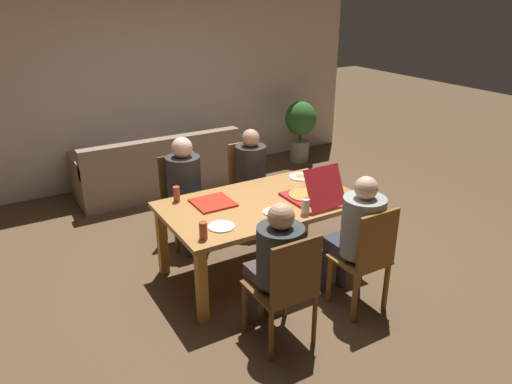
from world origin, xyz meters
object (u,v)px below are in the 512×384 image
(dining_table, at_px, (261,210))
(pizza_box_1, at_px, (309,194))
(plate_1, at_px, (221,226))
(chair_3, at_px, (367,259))
(chair_2, at_px, (182,195))
(chair_1, at_px, (247,182))
(drinking_glass_0, at_px, (203,231))
(drinking_glass_2, at_px, (305,207))
(person_3, at_px, (358,230))
(pizza_box_0, at_px, (213,203))
(potted_plant, at_px, (300,125))
(couch, at_px, (158,170))
(plate_0, at_px, (301,176))
(person_1, at_px, (253,171))
(person_2, at_px, (186,183))
(drinking_glass_1, at_px, (324,179))
(plate_2, at_px, (274,212))
(drinking_glass_3, at_px, (177,194))
(chair_0, at_px, (287,286))
(person_0, at_px, (277,258))

(dining_table, relative_size, pizza_box_1, 3.34)
(plate_1, bearing_deg, chair_3, -36.56)
(dining_table, distance_m, chair_2, 1.08)
(chair_1, distance_m, pizza_box_1, 1.22)
(drinking_glass_0, relative_size, drinking_glass_2, 1.01)
(person_3, height_order, pizza_box_0, person_3)
(chair_3, distance_m, potted_plant, 3.96)
(chair_2, xyz_separation_m, drinking_glass_0, (-0.37, -1.38, 0.28))
(pizza_box_0, bearing_deg, drinking_glass_0, -122.12)
(couch, bearing_deg, pizza_box_1, -77.98)
(drinking_glass_0, bearing_deg, plate_0, 26.26)
(person_1, distance_m, plate_1, 1.50)
(chair_3, bearing_deg, person_2, 113.67)
(dining_table, relative_size, couch, 0.86)
(drinking_glass_1, bearing_deg, plate_2, -159.45)
(chair_1, bearing_deg, drinking_glass_2, -98.92)
(dining_table, bearing_deg, chair_3, -67.15)
(plate_2, xyz_separation_m, drinking_glass_3, (-0.65, 0.67, 0.06))
(drinking_glass_2, xyz_separation_m, couch, (-0.34, 2.89, -0.52))
(chair_2, distance_m, plate_2, 1.32)
(dining_table, distance_m, chair_0, 1.10)
(person_0, distance_m, plate_2, 0.72)
(plate_2, distance_m, drinking_glass_3, 0.93)
(drinking_glass_2, bearing_deg, person_3, -62.91)
(pizza_box_0, distance_m, drinking_glass_2, 0.86)
(person_1, height_order, chair_3, person_1)
(chair_1, height_order, plate_0, chair_1)
(person_3, relative_size, drinking_glass_3, 8.27)
(pizza_box_0, height_order, plate_0, plate_0)
(dining_table, xyz_separation_m, drinking_glass_1, (0.76, 0.04, 0.15))
(chair_0, height_order, drinking_glass_0, chair_0)
(chair_3, relative_size, plate_0, 3.84)
(dining_table, distance_m, person_1, 0.97)
(chair_2, height_order, chair_3, chair_3)
(drinking_glass_1, xyz_separation_m, potted_plant, (1.48, 2.48, -0.21))
(chair_0, bearing_deg, plate_0, 51.38)
(pizza_box_1, distance_m, drinking_glass_3, 1.24)
(pizza_box_0, distance_m, drinking_glass_3, 0.35)
(drinking_glass_1, bearing_deg, person_1, 112.60)
(chair_2, xyz_separation_m, pizza_box_1, (0.81, -1.18, 0.26))
(person_2, relative_size, drinking_glass_3, 8.15)
(chair_3, bearing_deg, person_0, 171.53)
(chair_0, distance_m, potted_plant, 4.41)
(couch, relative_size, potted_plant, 2.21)
(person_3, relative_size, plate_1, 5.37)
(plate_1, distance_m, drinking_glass_1, 1.35)
(chair_1, bearing_deg, pizza_box_1, -90.07)
(person_0, bearing_deg, dining_table, 65.65)
(pizza_box_0, xyz_separation_m, drinking_glass_1, (1.17, -0.15, 0.06))
(chair_2, relative_size, pizza_box_0, 2.72)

